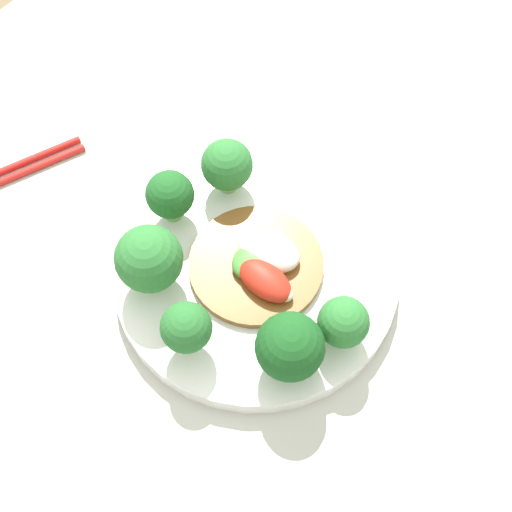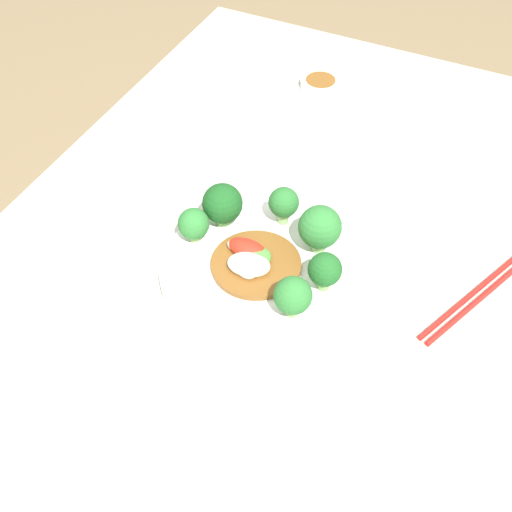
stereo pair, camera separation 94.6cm
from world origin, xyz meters
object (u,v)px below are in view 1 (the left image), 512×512
broccoli_south (343,323)px  broccoli_southwest (290,347)px  stirfry_center (262,264)px  plate (256,272)px  broccoli_northwest (149,259)px  broccoli_northeast (227,165)px  broccoli_north (170,195)px  broccoli_west (186,328)px

broccoli_south → broccoli_southwest: size_ratio=0.80×
broccoli_southwest → stirfry_center: (0.06, 0.07, -0.03)m
broccoli_south → plate: bearing=84.8°
broccoli_south → broccoli_southwest: broccoli_southwest is taller
broccoli_south → broccoli_northwest: (-0.06, 0.16, 0.01)m
broccoli_south → broccoli_northeast: bearing=70.5°
broccoli_northeast → broccoli_north: bearing=161.3°
broccoli_south → broccoli_northeast: (0.06, 0.17, 0.00)m
plate → broccoli_southwest: 0.11m
broccoli_south → broccoli_southwest: bearing=156.7°
plate → broccoli_south: bearing=-95.2°
broccoli_south → broccoli_southwest: 0.05m
plate → broccoli_south: broccoli_south is taller
plate → broccoli_northeast: bearing=55.2°
stirfry_center → broccoli_northwest: bearing=135.3°
broccoli_southwest → broccoli_northeast: bearing=54.9°
broccoli_southwest → stirfry_center: bearing=52.0°
plate → broccoli_north: size_ratio=4.56×
broccoli_south → broccoli_north: 0.19m
broccoli_northeast → broccoli_west: (-0.15, -0.08, 0.00)m
plate → stirfry_center: 0.02m
broccoli_south → broccoli_west: (-0.08, 0.09, 0.01)m
broccoli_west → broccoli_southwest: broccoli_southwest is taller
broccoli_northwest → stirfry_center: broccoli_northwest is taller
plate → broccoli_south: size_ratio=4.97×
broccoli_south → broccoli_northwest: size_ratio=0.74×
broccoli_north → broccoli_northeast: bearing=-18.7°
broccoli_northeast → broccoli_southwest: broccoli_southwest is taller
broccoli_northeast → broccoli_west: 0.17m
broccoli_south → broccoli_northwest: 0.17m
plate → stirfry_center: (0.00, -0.01, 0.02)m
plate → broccoli_north: 0.10m
broccoli_west → broccoli_south: bearing=-48.3°
broccoli_northeast → broccoli_north: (-0.06, 0.02, -0.00)m
plate → stirfry_center: stirfry_center is taller
broccoli_west → stirfry_center: size_ratio=0.48×
broccoli_west → broccoli_northwest: 0.07m
broccoli_west → stirfry_center: bearing=-1.8°
broccoli_west → broccoli_northeast: bearing=28.0°
broccoli_southwest → stirfry_center: 0.10m
broccoli_northeast → broccoli_west: same height
broccoli_south → stirfry_center: (0.01, 0.09, -0.02)m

